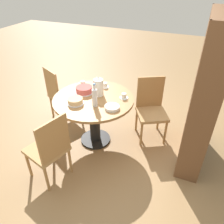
% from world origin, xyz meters
% --- Properties ---
extents(ground_plane, '(14.00, 14.00, 0.00)m').
position_xyz_m(ground_plane, '(0.00, 0.00, 0.00)').
color(ground_plane, '#937047').
extents(dining_table, '(1.11, 1.11, 0.75)m').
position_xyz_m(dining_table, '(0.00, 0.00, 0.58)').
color(dining_table, black).
rests_on(dining_table, ground_plane).
extents(chair_a, '(0.57, 0.57, 0.93)m').
position_xyz_m(chair_a, '(-0.46, 0.71, 0.49)').
color(chair_a, '#A87A47').
rests_on(chair_a, ground_plane).
extents(chair_b, '(0.57, 0.57, 0.93)m').
position_xyz_m(chair_b, '(-0.33, -0.79, 0.49)').
color(chair_b, '#A87A47').
rests_on(chair_b, ground_plane).
extents(chair_c, '(0.52, 0.52, 0.93)m').
position_xyz_m(chair_c, '(0.83, -0.17, 0.49)').
color(chair_c, '#A87A47').
rests_on(chair_c, ground_plane).
extents(bookshelf, '(1.02, 0.28, 1.88)m').
position_xyz_m(bookshelf, '(-0.25, 1.35, 0.93)').
color(bookshelf, brown).
rests_on(bookshelf, ground_plane).
extents(coffee_pot, '(0.14, 0.14, 0.27)m').
position_xyz_m(coffee_pot, '(-0.10, 0.03, 0.87)').
color(coffee_pot, white).
rests_on(coffee_pot, dining_table).
extents(water_bottle, '(0.07, 0.07, 0.32)m').
position_xyz_m(water_bottle, '(0.17, 0.11, 0.88)').
color(water_bottle, silver).
rests_on(water_bottle, dining_table).
extents(cake_main, '(0.26, 0.26, 0.09)m').
position_xyz_m(cake_main, '(-0.09, -0.19, 0.79)').
color(cake_main, silver).
rests_on(cake_main, dining_table).
extents(cake_second, '(0.23, 0.23, 0.08)m').
position_xyz_m(cake_second, '(0.22, -0.15, 0.78)').
color(cake_second, silver).
rests_on(cake_second, dining_table).
extents(cup_a, '(0.12, 0.12, 0.07)m').
position_xyz_m(cup_a, '(-0.35, 0.02, 0.78)').
color(cup_a, white).
rests_on(cup_a, dining_table).
extents(cup_b, '(0.12, 0.12, 0.07)m').
position_xyz_m(cup_b, '(-0.15, 0.39, 0.78)').
color(cup_b, white).
rests_on(cup_b, dining_table).
extents(cup_c, '(0.12, 0.12, 0.07)m').
position_xyz_m(cup_c, '(-0.28, -0.31, 0.78)').
color(cup_c, white).
rests_on(cup_c, dining_table).
extents(plate_stack, '(0.19, 0.19, 0.04)m').
position_xyz_m(plate_stack, '(0.15, 0.34, 0.77)').
color(plate_stack, white).
rests_on(plate_stack, dining_table).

